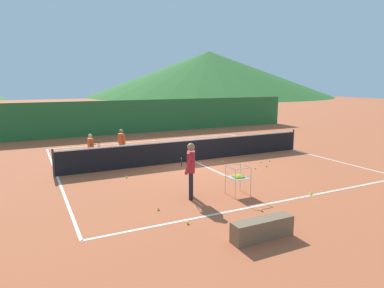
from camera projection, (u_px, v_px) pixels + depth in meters
name	position (u px, v px, depth m)	size (l,w,h in m)	color
ground_plane	(193.00, 161.00, 14.98)	(120.00, 120.00, 0.00)	#B25633
line_baseline_near	(281.00, 201.00, 9.92)	(11.26, 0.08, 0.01)	white
line_baseline_far	(150.00, 141.00, 20.05)	(11.26, 0.08, 0.01)	white
line_sideline_west	(57.00, 176.00, 12.52)	(0.08, 11.50, 0.01)	white
line_sideline_east	(291.00, 150.00, 17.43)	(0.08, 11.50, 0.01)	white
line_service_center	(193.00, 161.00, 14.98)	(0.08, 5.71, 0.01)	white
tennis_net	(193.00, 150.00, 14.89)	(11.53, 0.08, 1.05)	#333338
instructor	(191.00, 165.00, 10.03)	(0.53, 0.84, 1.68)	black
student_0	(91.00, 145.00, 14.60)	(0.45, 0.58, 1.24)	black
student_1	(122.00, 141.00, 15.47)	(0.26, 0.54, 1.33)	navy
ball_cart	(238.00, 176.00, 10.41)	(0.58, 0.58, 0.90)	#B7B7BC
tennis_ball_0	(255.00, 168.00, 13.55)	(0.07, 0.07, 0.07)	yellow
tennis_ball_1	(158.00, 209.00, 9.23)	(0.07, 0.07, 0.07)	yellow
tennis_ball_2	(311.00, 193.00, 10.56)	(0.07, 0.07, 0.07)	yellow
tennis_ball_3	(269.00, 161.00, 14.90)	(0.07, 0.07, 0.07)	yellow
tennis_ball_4	(261.00, 162.00, 14.64)	(0.07, 0.07, 0.07)	yellow
tennis_ball_5	(310.00, 194.00, 10.46)	(0.07, 0.07, 0.07)	yellow
tennis_ball_6	(223.00, 162.00, 14.71)	(0.07, 0.07, 0.07)	yellow
tennis_ball_7	(261.00, 210.00, 9.16)	(0.07, 0.07, 0.07)	yellow
tennis_ball_8	(126.00, 177.00, 12.33)	(0.07, 0.07, 0.07)	yellow
tennis_ball_9	(266.00, 166.00, 13.96)	(0.07, 0.07, 0.07)	yellow
tennis_ball_10	(188.00, 223.00, 8.32)	(0.07, 0.07, 0.07)	yellow
tennis_ball_11	(200.00, 162.00, 14.54)	(0.07, 0.07, 0.07)	yellow
windscreen_fence	(133.00, 117.00, 22.79)	(24.77, 0.08, 2.24)	#286B33
courtside_bench	(262.00, 229.00, 7.53)	(1.50, 0.36, 0.46)	brown
hill_1	(209.00, 74.00, 83.03)	(58.33, 58.33, 10.73)	#2D6628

